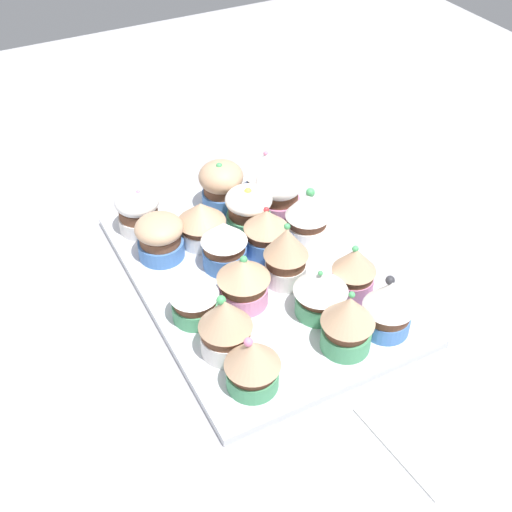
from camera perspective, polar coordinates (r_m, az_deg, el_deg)
The scene contains 22 objects.
ground_plane at distance 87.22cm, azimuth -0.00°, elevation -2.85°, with size 180.00×180.00×3.00cm, color #9E9EA3.
baking_tray at distance 85.79cm, azimuth -0.00°, elevation -1.83°, with size 41.50×29.04×1.20cm.
cupcake_0 at distance 77.13cm, azimuth 11.41°, elevation -4.21°, with size 6.05×6.05×7.85cm.
cupcake_1 at distance 81.19cm, azimuth 8.46°, elevation -1.30°, with size 5.46×5.46×7.38cm.
cupcake_2 at distance 89.13cm, azimuth 4.49°, elevation 3.63°, with size 6.09×6.09×7.90cm.
cupcake_3 at distance 93.27cm, azimuth 2.01°, elevation 5.59°, with size 6.67×6.67×7.35cm.
cupcake_4 at distance 97.20cm, azimuth 0.93°, elevation 7.18°, with size 6.66×6.66×7.35cm.
cupcake_5 at distance 74.38cm, azimuth 7.94°, elevation -5.67°, with size 6.15×6.15×7.89cm.
cupcake_6 at distance 78.24cm, azimuth 5.61°, elevation -2.93°, with size 6.58×6.58×7.06cm.
cupcake_7 at distance 81.68cm, azimuth 2.62°, elevation 0.14°, with size 5.69×5.69×8.59cm.
cupcake_8 at distance 86.59cm, azimuth 0.90°, elevation 2.15°, with size 6.01×6.01×7.06cm.
cupcake_9 at distance 90.67cm, azimuth -0.63°, elevation 4.09°, with size 6.49×6.49×6.84cm.
cupcake_10 at distance 94.67cm, azimuth -3.02°, elevation 6.19°, with size 6.39×6.39×7.72cm.
cupcake_11 at distance 79.21cm, azimuth -1.09°, elevation -2.09°, with size 6.55×6.55×7.14cm.
cupcake_12 at distance 84.40cm, azimuth -2.76°, elevation 1.04°, with size 6.03×6.03×7.00cm.
cupcake_13 at distance 88.67cm, azimuth -4.74°, elevation 2.96°, with size 6.60×6.60×6.38cm.
cupcake_14 at distance 70.23cm, azimuth -0.31°, elevation -9.24°, with size 6.11×6.11×7.22cm.
cupcake_15 at distance 73.27cm, azimuth -2.66°, elevation -6.05°, with size 6.14×6.14×8.21cm.
cupcake_16 at distance 77.73cm, azimuth -5.39°, elevation -3.45°, with size 5.95×5.95×6.63cm.
cupcake_17 at distance 87.03cm, azimuth -8.31°, elevation 1.66°, with size 6.39×6.39×6.15cm.
cupcake_18 at distance 91.98cm, azimuth -10.16°, elevation 3.94°, with size 6.09×6.09×6.63cm.
napkin at distance 73.84cm, azimuth 15.80°, elevation -13.63°, with size 12.45×13.79×0.60cm, color white.
Camera 1 is at (-56.20, 29.33, 58.41)cm, focal length 46.25 mm.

